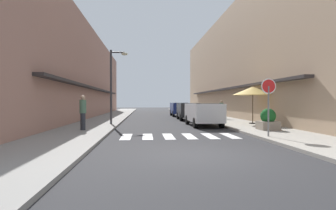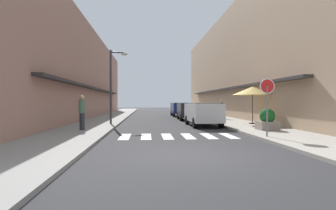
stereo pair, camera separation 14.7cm
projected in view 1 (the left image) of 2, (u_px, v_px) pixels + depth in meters
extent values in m
plane|color=#2B2B2D|center=(161.00, 118.00, 26.63)|extent=(100.75, 100.75, 0.00)
cube|color=gray|center=(109.00, 118.00, 26.23)|extent=(3.18, 64.11, 0.12)
cube|color=#9E998E|center=(212.00, 118.00, 27.03)|extent=(3.18, 64.11, 0.12)
cube|color=#A87A6B|center=(68.00, 74.00, 27.13)|extent=(5.00, 43.22, 8.52)
cube|color=#332D2D|center=(97.00, 89.00, 27.38)|extent=(0.50, 30.25, 0.16)
cube|color=tan|center=(249.00, 65.00, 28.58)|extent=(5.00, 43.22, 10.61)
cube|color=#332D2D|center=(222.00, 90.00, 28.39)|extent=(0.50, 30.25, 0.16)
cube|color=silver|center=(126.00, 137.00, 12.64)|extent=(0.45, 2.20, 0.01)
cube|color=silver|center=(148.00, 137.00, 12.71)|extent=(0.45, 2.20, 0.01)
cube|color=silver|center=(169.00, 136.00, 12.79)|extent=(0.45, 2.20, 0.01)
cube|color=silver|center=(189.00, 136.00, 12.87)|extent=(0.45, 2.20, 0.01)
cube|color=silver|center=(210.00, 136.00, 12.95)|extent=(0.45, 2.20, 0.01)
cube|color=silver|center=(230.00, 136.00, 13.03)|extent=(0.45, 2.20, 0.01)
cube|color=silver|center=(203.00, 112.00, 18.26)|extent=(1.82, 4.36, 1.13)
cube|color=black|center=(204.00, 108.00, 18.05)|extent=(1.51, 2.45, 0.56)
cylinder|color=black|center=(187.00, 120.00, 19.62)|extent=(0.23, 0.64, 0.64)
cylinder|color=black|center=(210.00, 120.00, 19.77)|extent=(0.23, 0.64, 0.64)
cylinder|color=black|center=(195.00, 123.00, 16.77)|extent=(0.23, 0.64, 0.64)
cylinder|color=black|center=(221.00, 123.00, 16.93)|extent=(0.23, 0.64, 0.64)
cube|color=black|center=(189.00, 110.00, 24.31)|extent=(1.84, 3.96, 1.13)
cube|color=black|center=(189.00, 106.00, 24.11)|extent=(1.52, 2.23, 0.56)
cylinder|color=black|center=(178.00, 116.00, 25.56)|extent=(0.23, 0.64, 0.64)
cylinder|color=black|center=(195.00, 116.00, 25.66)|extent=(0.23, 0.64, 0.64)
cylinder|color=black|center=(181.00, 117.00, 22.98)|extent=(0.23, 0.64, 0.64)
cylinder|color=black|center=(200.00, 117.00, 23.08)|extent=(0.23, 0.64, 0.64)
cube|color=navy|center=(179.00, 108.00, 30.84)|extent=(1.77, 4.26, 1.13)
cube|color=black|center=(180.00, 105.00, 30.62)|extent=(1.48, 2.39, 0.56)
cylinder|color=black|center=(171.00, 113.00, 32.18)|extent=(0.22, 0.64, 0.64)
cylinder|color=black|center=(185.00, 113.00, 32.30)|extent=(0.22, 0.64, 0.64)
cylinder|color=black|center=(173.00, 114.00, 29.39)|extent=(0.22, 0.64, 0.64)
cylinder|color=black|center=(189.00, 114.00, 29.51)|extent=(0.22, 0.64, 0.64)
cylinder|color=slate|center=(268.00, 111.00, 11.89)|extent=(0.07, 0.07, 2.12)
cylinder|color=red|center=(269.00, 86.00, 11.88)|extent=(0.64, 0.03, 0.64)
torus|color=white|center=(269.00, 86.00, 11.88)|extent=(0.65, 0.05, 0.65)
cylinder|color=#38383D|center=(111.00, 87.00, 18.72)|extent=(0.14, 0.14, 4.89)
cylinder|color=#38383D|center=(118.00, 52.00, 18.73)|extent=(0.90, 0.10, 0.10)
ellipsoid|color=beige|center=(125.00, 54.00, 18.77)|extent=(0.44, 0.28, 0.20)
cylinder|color=#262626|center=(253.00, 123.00, 18.75)|extent=(0.48, 0.48, 0.06)
cylinder|color=#4C3823|center=(253.00, 107.00, 18.74)|extent=(0.06, 0.06, 2.19)
cone|color=#D8B259|center=(253.00, 91.00, 18.73)|extent=(2.67, 2.67, 0.55)
cube|color=gray|center=(268.00, 125.00, 14.72)|extent=(0.97, 0.97, 0.44)
sphere|color=#195623|center=(268.00, 116.00, 14.71)|extent=(0.79, 0.79, 0.79)
cylinder|color=#282B33|center=(83.00, 122.00, 14.59)|extent=(0.26, 0.26, 0.87)
cylinder|color=#4C7259|center=(83.00, 107.00, 14.58)|extent=(0.34, 0.34, 0.69)
sphere|color=tan|center=(83.00, 98.00, 14.58)|extent=(0.24, 0.24, 0.24)
cylinder|color=#282B33|center=(221.00, 114.00, 24.16)|extent=(0.26, 0.26, 0.76)
cylinder|color=#4C7259|center=(221.00, 106.00, 24.15)|extent=(0.34, 0.34, 0.60)
sphere|color=tan|center=(221.00, 102.00, 24.14)|extent=(0.21, 0.21, 0.21)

